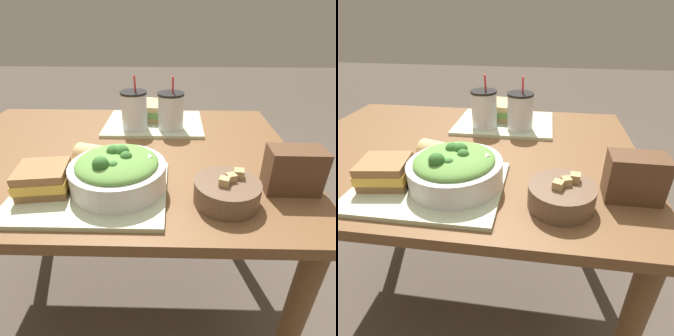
% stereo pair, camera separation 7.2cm
% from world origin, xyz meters
% --- Properties ---
extents(ground_plane, '(12.00, 12.00, 0.00)m').
position_xyz_m(ground_plane, '(0.00, 0.00, 0.00)').
color(ground_plane, '#4C4238').
extents(dining_table, '(1.16, 0.85, 0.77)m').
position_xyz_m(dining_table, '(0.00, 0.00, 0.66)').
color(dining_table, brown).
rests_on(dining_table, ground_plane).
extents(tray_near, '(0.38, 0.28, 0.01)m').
position_xyz_m(tray_near, '(-0.01, -0.24, 0.78)').
color(tray_near, '#B2BC99').
rests_on(tray_near, dining_table).
extents(tray_far, '(0.38, 0.28, 0.01)m').
position_xyz_m(tray_far, '(0.11, 0.24, 0.78)').
color(tray_far, '#B2BC99').
rests_on(tray_far, dining_table).
extents(salad_bowl, '(0.24, 0.24, 0.11)m').
position_xyz_m(salad_bowl, '(0.06, -0.23, 0.83)').
color(salad_bowl, white).
rests_on(salad_bowl, tray_near).
extents(soup_bowl, '(0.16, 0.16, 0.08)m').
position_xyz_m(soup_bowl, '(0.32, -0.27, 0.80)').
color(soup_bowl, brown).
rests_on(soup_bowl, dining_table).
extents(sandwich_near, '(0.14, 0.13, 0.06)m').
position_xyz_m(sandwich_near, '(-0.12, -0.25, 0.82)').
color(sandwich_near, olive).
rests_on(sandwich_near, tray_near).
extents(baguette_near, '(0.17, 0.11, 0.07)m').
position_xyz_m(baguette_near, '(0.00, -0.14, 0.82)').
color(baguette_near, tan).
rests_on(baguette_near, tray_near).
extents(sandwich_far, '(0.13, 0.12, 0.06)m').
position_xyz_m(sandwich_far, '(0.08, 0.27, 0.82)').
color(sandwich_far, tan).
rests_on(sandwich_far, tray_far).
extents(baguette_far, '(0.13, 0.09, 0.07)m').
position_xyz_m(baguette_far, '(0.11, 0.34, 0.82)').
color(baguette_far, tan).
rests_on(baguette_far, tray_far).
extents(drink_cup_dark, '(0.10, 0.10, 0.19)m').
position_xyz_m(drink_cup_dark, '(0.05, 0.17, 0.85)').
color(drink_cup_dark, silver).
rests_on(drink_cup_dark, tray_far).
extents(drink_cup_red, '(0.10, 0.10, 0.19)m').
position_xyz_m(drink_cup_red, '(0.18, 0.17, 0.85)').
color(drink_cup_red, silver).
rests_on(drink_cup_red, tray_far).
extents(chip_bag, '(0.13, 0.08, 0.11)m').
position_xyz_m(chip_bag, '(0.49, -0.22, 0.83)').
color(chip_bag, brown).
rests_on(chip_bag, dining_table).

